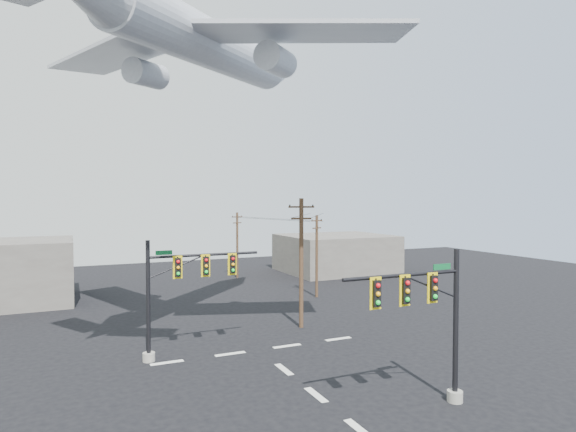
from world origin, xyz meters
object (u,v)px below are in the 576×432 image
signal_mast_near (431,320)px  utility_pole_c (237,244)px  airliner (210,46)px  signal_mast_far (178,291)px  utility_pole_b (317,254)px  utility_pole_a (301,260)px

signal_mast_near → utility_pole_c: size_ratio=0.91×
signal_mast_near → airliner: airliner is taller
signal_mast_far → utility_pole_c: (13.12, 27.77, 0.11)m
utility_pole_c → airliner: size_ratio=0.36×
signal_mast_near → airliner: 21.80m
signal_mast_far → airliner: size_ratio=0.32×
utility_pole_b → airliner: size_ratio=0.36×
signal_mast_near → utility_pole_c: 40.20m
utility_pole_a → utility_pole_b: 11.76m
signal_mast_near → utility_pole_c: (3.71, 40.03, 0.10)m
airliner → utility_pole_c: bearing=22.8°
signal_mast_far → utility_pole_c: 30.71m
signal_mast_near → signal_mast_far: 15.45m
utility_pole_a → utility_pole_b: bearing=74.2°
signal_mast_far → utility_pole_c: utility_pole_c is taller
signal_mast_near → utility_pole_c: bearing=84.7°
utility_pole_a → signal_mast_far: bearing=-144.5°
signal_mast_near → airliner: size_ratio=0.32×
utility_pole_b → utility_pole_a: bearing=-148.3°
signal_mast_near → signal_mast_far: signal_mast_near is taller
signal_mast_far → utility_pole_a: 10.68m
utility_pole_b → airliner: 24.20m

